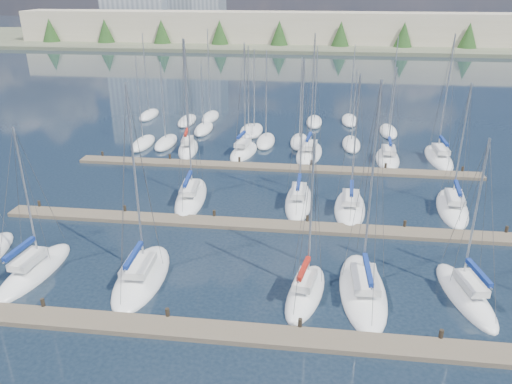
# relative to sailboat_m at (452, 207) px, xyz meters

# --- Properties ---
(ground) EXTENTS (400.00, 400.00, 0.00)m
(ground) POSITION_rel_sailboat_m_xyz_m (-16.89, 38.43, -0.17)
(ground) COLOR #1A2735
(ground) RESTS_ON ground
(dock_near) EXTENTS (44.00, 1.93, 1.10)m
(dock_near) POSITION_rel_sailboat_m_xyz_m (-16.89, -19.56, -0.02)
(dock_near) COLOR #6B5E4C
(dock_near) RESTS_ON ground
(dock_mid) EXTENTS (44.00, 1.93, 1.10)m
(dock_mid) POSITION_rel_sailboat_m_xyz_m (-16.89, -5.56, -0.02)
(dock_mid) COLOR #6B5E4C
(dock_mid) RESTS_ON ground
(dock_far) EXTENTS (44.00, 1.93, 1.10)m
(dock_far) POSITION_rel_sailboat_m_xyz_m (-16.89, 8.44, -0.02)
(dock_far) COLOR #6B5E4C
(dock_far) RESTS_ON ground
(sailboat_m) EXTENTS (3.55, 8.78, 11.95)m
(sailboat_m) POSITION_rel_sailboat_m_xyz_m (0.00, 0.00, 0.00)
(sailboat_m) COLOR white
(sailboat_m) RESTS_ON ground
(sailboat_e) EXTENTS (3.31, 9.42, 14.63)m
(sailboat_e) POSITION_rel_sailboat_m_xyz_m (-8.93, -14.26, 0.01)
(sailboat_e) COLOR white
(sailboat_e) RESTS_ON ground
(sailboat_l) EXTENTS (3.22, 8.53, 12.73)m
(sailboat_l) POSITION_rel_sailboat_m_xyz_m (-9.17, -1.22, 0.00)
(sailboat_l) COLOR white
(sailboat_l) RESTS_ON ground
(sailboat_f) EXTENTS (3.62, 8.05, 11.36)m
(sailboat_f) POSITION_rel_sailboat_m_xyz_m (-2.34, -13.96, 0.01)
(sailboat_f) COLOR white
(sailboat_f) RESTS_ON ground
(sailboat_d) EXTENTS (3.42, 7.17, 11.59)m
(sailboat_d) POSITION_rel_sailboat_m_xyz_m (-12.69, -14.97, 0.02)
(sailboat_d) COLOR white
(sailboat_d) RESTS_ON ground
(sailboat_o) EXTENTS (3.63, 7.41, 13.45)m
(sailboat_o) POSITION_rel_sailboat_m_xyz_m (-20.99, 13.27, 0.02)
(sailboat_o) COLOR white
(sailboat_o) RESTS_ON ground
(sailboat_r) EXTENTS (2.75, 9.02, 14.58)m
(sailboat_r) POSITION_rel_sailboat_m_xyz_m (1.64, 13.96, 0.01)
(sailboat_r) COLOR white
(sailboat_r) RESTS_ON ground
(sailboat_k) EXTENTS (2.53, 9.04, 13.65)m
(sailboat_k) POSITION_rel_sailboat_m_xyz_m (-13.82, -0.26, 0.01)
(sailboat_k) COLOR white
(sailboat_k) RESTS_ON ground
(sailboat_i) EXTENTS (3.50, 9.63, 15.21)m
(sailboat_i) POSITION_rel_sailboat_m_xyz_m (-23.94, -0.73, 0.02)
(sailboat_i) COLOR white
(sailboat_i) RESTS_ON ground
(sailboat_b) EXTENTS (3.20, 8.18, 11.19)m
(sailboat_b) POSITION_rel_sailboat_m_xyz_m (-31.74, -14.72, -0.00)
(sailboat_b) COLOR white
(sailboat_b) RESTS_ON ground
(sailboat_q) EXTENTS (3.09, 7.70, 11.14)m
(sailboat_q) POSITION_rel_sailboat_m_xyz_m (-4.25, 12.91, -0.00)
(sailboat_q) COLOR white
(sailboat_q) RESTS_ON ground
(sailboat_p) EXTENTS (3.76, 8.86, 14.48)m
(sailboat_p) POSITION_rel_sailboat_m_xyz_m (-13.22, 13.63, 0.01)
(sailboat_p) COLOR white
(sailboat_p) RESTS_ON ground
(sailboat_n) EXTENTS (3.40, 7.80, 13.72)m
(sailboat_n) POSITION_rel_sailboat_m_xyz_m (-27.87, 13.59, 0.02)
(sailboat_n) COLOR white
(sailboat_n) RESTS_ON ground
(sailboat_c) EXTENTS (3.44, 8.64, 14.15)m
(sailboat_c) POSITION_rel_sailboat_m_xyz_m (-24.00, -14.46, 0.00)
(sailboat_c) COLOR white
(sailboat_c) RESTS_ON ground
(distant_boats) EXTENTS (36.93, 20.75, 13.30)m
(distant_boats) POSITION_rel_sailboat_m_xyz_m (-21.24, 22.19, 0.12)
(distant_boats) COLOR #9EA0A5
(distant_boats) RESTS_ON ground
(shoreline) EXTENTS (400.00, 60.00, 38.00)m
(shoreline) POSITION_rel_sailboat_m_xyz_m (-30.18, 128.20, 7.27)
(shoreline) COLOR #666B51
(shoreline) RESTS_ON ground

